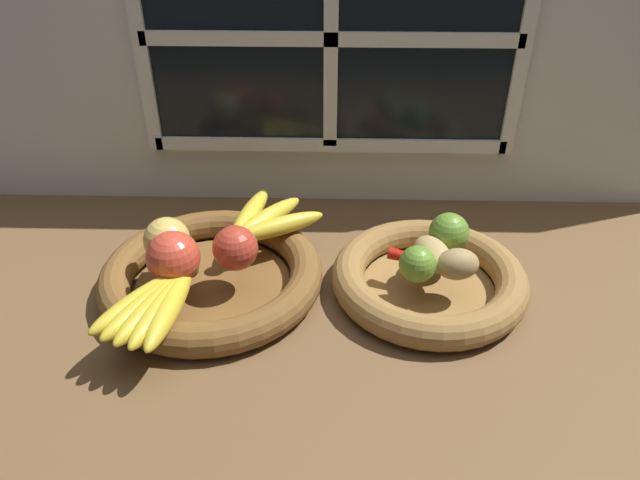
{
  "coord_description": "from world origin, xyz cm",
  "views": [
    {
      "loc": [
        0.79,
        -72.69,
        57.59
      ],
      "look_at": [
        -1.11,
        0.37,
        8.98
      ],
      "focal_mm": 33.3,
      "sensor_mm": 36.0,
      "label": 1
    }
  ],
  "objects": [
    {
      "name": "apple_red_front",
      "position": [
        -21.9,
        -4.45,
        8.85
      ],
      "size": [
        7.73,
        7.73,
        7.73
      ],
      "primitive_type": "sphere",
      "color": "#CC422D",
      "rests_on": "fruit_bowl_left"
    },
    {
      "name": "potato_small",
      "position": [
        18.81,
        -2.86,
        7.29
      ],
      "size": [
        6.83,
        5.34,
        4.62
      ],
      "primitive_type": "ellipsoid",
      "rotation": [
        0.0,
        0.0,
        3.25
      ],
      "color": "#A38451",
      "rests_on": "fruit_bowl_right"
    },
    {
      "name": "banana_bunch_back",
      "position": [
        -10.56,
        9.77,
        6.49
      ],
      "size": [
        16.1,
        17.21,
        3.03
      ],
      "color": "yellow",
      "rests_on": "fruit_bowl_left"
    },
    {
      "name": "fruit_bowl_left",
      "position": [
        -17.8,
        0.37,
        2.31
      ],
      "size": [
        34.26,
        34.26,
        4.98
      ],
      "color": "brown",
      "rests_on": "ground_plane"
    },
    {
      "name": "potato_large",
      "position": [
        15.58,
        0.37,
        7.02
      ],
      "size": [
        7.07,
        9.14,
        4.09
      ],
      "primitive_type": "ellipsoid",
      "rotation": [
        0.0,
        0.0,
        4.98
      ],
      "color": "tan",
      "rests_on": "fruit_bowl_right"
    },
    {
      "name": "lime_far",
      "position": [
        18.62,
        4.28,
        8.08
      ],
      "size": [
        6.21,
        6.21,
        6.21
      ],
      "primitive_type": "sphere",
      "color": "olive",
      "rests_on": "fruit_bowl_right"
    },
    {
      "name": "chili_pepper",
      "position": [
        14.44,
        -0.52,
        5.95
      ],
      "size": [
        10.81,
        6.13,
        1.93
      ],
      "primitive_type": "cone",
      "rotation": [
        0.0,
        1.57,
        -0.41
      ],
      "color": "red",
      "rests_on": "fruit_bowl_right"
    },
    {
      "name": "banana_bunch_front",
      "position": [
        -22.8,
        -11.77,
        6.56
      ],
      "size": [
        12.61,
        18.69,
        3.17
      ],
      "color": "gold",
      "rests_on": "fruit_bowl_left"
    },
    {
      "name": "ground_plane",
      "position": [
        0.0,
        0.0,
        -1.5
      ],
      "size": [
        140.0,
        90.0,
        3.0
      ],
      "primitive_type": "cube",
      "color": "brown"
    },
    {
      "name": "back_wall",
      "position": [
        0.0,
        29.77,
        27.88
      ],
      "size": [
        140.0,
        4.6,
        55.0
      ],
      "color": "silver",
      "rests_on": "ground_plane"
    },
    {
      "name": "apple_golden_left",
      "position": [
        -24.05,
        0.53,
        8.47
      ],
      "size": [
        6.97,
        6.97,
        6.97
      ],
      "primitive_type": "sphere",
      "color": "#DBB756",
      "rests_on": "fruit_bowl_left"
    },
    {
      "name": "apple_red_right",
      "position": [
        -13.53,
        -1.18,
        8.37
      ],
      "size": [
        6.77,
        6.77,
        6.77
      ],
      "primitive_type": "sphere",
      "color": "#B73828",
      "rests_on": "fruit_bowl_left"
    },
    {
      "name": "fruit_bowl_right",
      "position": [
        15.58,
        0.37,
        2.32
      ],
      "size": [
        29.82,
        29.82,
        4.98
      ],
      "color": "olive",
      "rests_on": "ground_plane"
    },
    {
      "name": "lime_near",
      "position": [
        12.97,
        -3.54,
        7.69
      ],
      "size": [
        5.41,
        5.41,
        5.41
      ],
      "primitive_type": "sphere",
      "color": "olive",
      "rests_on": "fruit_bowl_right"
    }
  ]
}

